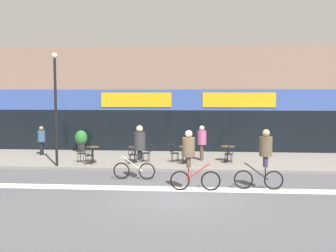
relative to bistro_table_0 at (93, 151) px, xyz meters
name	(u,v)px	position (x,y,z in m)	size (l,w,h in m)	color
ground_plane	(177,198)	(4.45, -5.88, -0.67)	(120.00, 120.00, 0.00)	#4C4C51
sidewalk_slab	(185,160)	(4.45, 1.37, -0.61)	(40.00, 5.50, 0.12)	slate
storefront_facade	(188,100)	(4.45, 6.09, 2.41)	(40.00, 4.06, 6.19)	#7F6656
bike_lane_stripe	(179,189)	(4.45, -4.60, -0.66)	(36.00, 0.70, 0.01)	silver
bistro_table_0	(93,151)	(0.00, 0.00, 0.00)	(0.65, 0.65, 0.77)	black
bistro_table_1	(135,151)	(2.01, 0.36, -0.02)	(0.64, 0.64, 0.75)	black
bistro_table_2	(186,151)	(4.54, 0.42, 0.01)	(0.74, 0.74, 0.78)	black
bistro_table_3	(228,150)	(6.59, 0.91, -0.01)	(0.69, 0.69, 0.75)	black
cafe_chair_0_near	(89,154)	(-0.01, -0.63, -0.03)	(0.43, 0.59, 0.90)	black
cafe_chair_0_side	(80,152)	(-0.63, 0.01, -0.03)	(0.60, 0.45, 0.90)	black
cafe_chair_1_near	(133,153)	(2.01, -0.27, -0.03)	(0.41, 0.58, 0.90)	black
cafe_chair_1_side	(147,151)	(2.64, 0.35, -0.03)	(0.59, 0.43, 0.90)	black
cafe_chair_2_near	(186,154)	(4.54, -0.20, -0.03)	(0.43, 0.59, 0.90)	black
cafe_chair_2_side	(173,152)	(3.92, 0.43, -0.03)	(0.60, 0.45, 0.90)	black
cafe_chair_3_near	(229,153)	(6.60, 0.29, -0.03)	(0.45, 0.60, 0.90)	black
planter_pot	(81,140)	(-1.66, 3.53, 0.16)	(0.72, 0.72, 1.24)	#232326
lamp_post	(56,101)	(-1.40, -1.06, 2.45)	(0.26, 0.26, 5.20)	black
cyclist_0	(264,154)	(7.51, -4.40, 0.61)	(1.77, 0.48, 2.18)	black
cyclist_1	(138,147)	(2.74, -3.08, 0.63)	(1.72, 0.49, 2.19)	black
cyclist_2	(190,156)	(4.88, -4.76, 0.58)	(1.81, 0.50, 2.17)	black
pedestrian_near_end	(42,138)	(-3.45, 2.13, 0.39)	(0.43, 0.43, 1.58)	black
pedestrian_far_end	(202,140)	(5.30, 1.08, 0.49)	(0.52, 0.52, 1.75)	#4C3D2D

